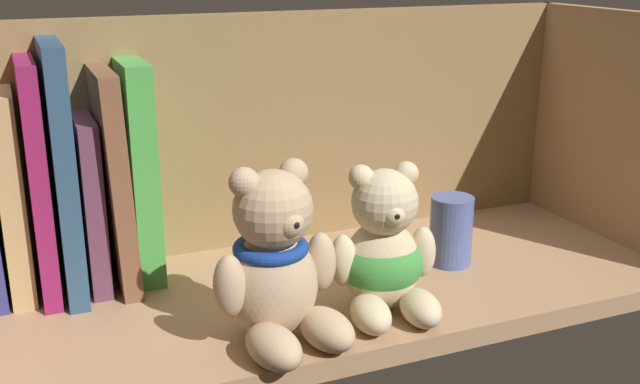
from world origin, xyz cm
name	(u,v)px	position (x,y,z in cm)	size (l,w,h in cm)	color
shelf_board	(292,300)	(0.00, 0.00, 1.00)	(76.90, 26.69, 2.00)	#A87F5B
shelf_back_panel	(246,142)	(0.00, 13.94, 13.74)	(79.30, 1.20, 27.49)	olive
shelf_side_panel_right	(619,137)	(39.25, 0.00, 13.74)	(1.60, 29.09, 27.49)	#A87F5B
book_4	(12,195)	(-24.13, 9.88, 11.88)	(2.17, 9.30, 19.76)	tan
book_5	(37,178)	(-21.76, 9.88, 13.28)	(1.65, 12.32, 22.56)	#871B4F
book_6	(61,168)	(-19.54, 9.88, 14.04)	(1.87, 13.91, 24.08)	navy
book_7	(90,201)	(-17.22, 9.88, 10.39)	(1.83, 10.57, 16.78)	#63344B
book_8	(112,176)	(-14.93, 9.88, 12.65)	(1.82, 13.45, 21.30)	brown
book_9	(139,171)	(-12.31, 9.88, 12.88)	(2.50, 9.06, 21.75)	green
teddy_bear_larger	(276,267)	(-4.52, -8.32, 8.58)	(11.55, 11.98, 15.41)	tan
teddy_bear_smaller	(384,255)	(6.28, -6.92, 7.46)	(10.27, 10.89, 13.89)	beige
pillar_candle	(450,230)	(17.82, 0.23, 5.68)	(4.46, 4.46, 7.35)	#4C5B99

